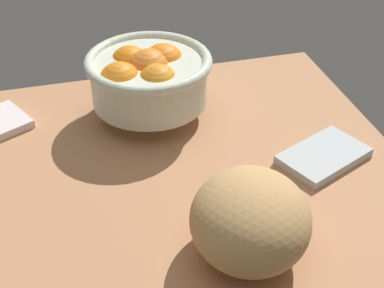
% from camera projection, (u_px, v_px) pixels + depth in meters
% --- Properties ---
extents(ground_plane, '(0.71, 0.59, 0.03)m').
position_uv_depth(ground_plane, '(157.00, 183.00, 0.82)').
color(ground_plane, '#B57B52').
extents(fruit_bowl, '(0.20, 0.20, 0.11)m').
position_uv_depth(fruit_bowl, '(148.00, 78.00, 0.90)').
color(fruit_bowl, silver).
rests_on(fruit_bowl, ground).
extents(bread_loaf, '(0.18, 0.19, 0.11)m').
position_uv_depth(bread_loaf, '(250.00, 220.00, 0.66)').
color(bread_loaf, tan).
rests_on(bread_loaf, ground).
extents(napkin_spare, '(0.15, 0.12, 0.01)m').
position_uv_depth(napkin_spare, '(324.00, 156.00, 0.83)').
color(napkin_spare, '#B9C0C3').
rests_on(napkin_spare, ground).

